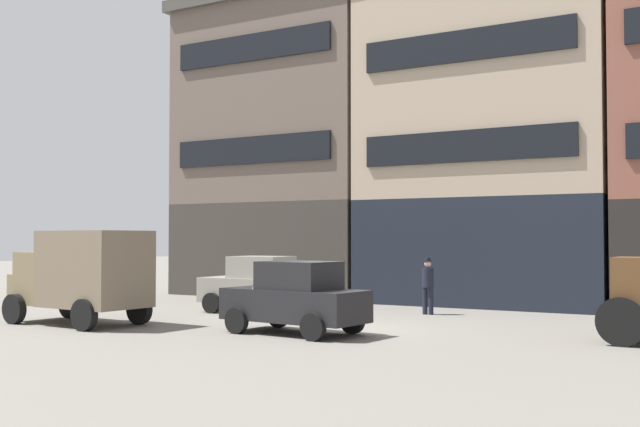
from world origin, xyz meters
TOP-DOWN VIEW (x-y plane):
  - ground_plane at (0.00, 0.00)m, footprint 120.00×120.00m
  - building_far_left at (-8.06, 10.49)m, footprint 9.29×6.64m
  - building_center_left at (0.97, 10.49)m, footprint 9.46×6.64m
  - delivery_truck_near at (-6.72, -2.60)m, footprint 4.44×2.34m
  - sedan_dark at (-4.37, 2.68)m, footprint 3.74×1.94m
  - sedan_light at (-0.41, -1.31)m, footprint 3.83×2.13m
  - pedestrian_officer at (0.56, 4.98)m, footprint 0.49×0.49m

SIDE VIEW (x-z plane):
  - ground_plane at x=0.00m, z-range 0.00..0.00m
  - sedan_dark at x=-4.37m, z-range 0.00..1.83m
  - sedan_light at x=-0.41m, z-range 0.00..1.83m
  - pedestrian_officer at x=0.56m, z-range 0.08..1.88m
  - delivery_truck_near at x=-6.72m, z-range 0.11..2.73m
  - building_far_left at x=-8.06m, z-range 0.04..12.77m
  - building_center_left at x=0.97m, z-range 0.04..14.81m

